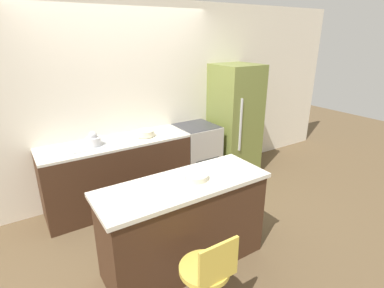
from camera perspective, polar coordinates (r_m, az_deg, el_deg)
The scene contains 10 objects.
ground_plane at distance 4.10m, azimuth -8.05°, elevation -11.90°, with size 14.00×14.00×0.00m, color brown.
wall_back at distance 4.16m, azimuth -12.67°, elevation 7.70°, with size 8.00×0.06×2.60m.
back_counter at distance 4.06m, azimuth -13.83°, elevation -5.46°, with size 1.86×0.58×0.91m.
kitchen_island at distance 2.98m, azimuth -1.47°, elevation -14.96°, with size 1.62×0.60×0.90m.
oven_range at distance 4.55m, azimuth 0.85°, elevation -1.94°, with size 0.57×0.59×0.91m.
refrigerator at distance 4.79m, azimuth 8.12°, elevation 4.36°, with size 0.65×0.68×1.75m.
stool_chair at distance 2.51m, azimuth 2.82°, elevation -24.90°, with size 0.39×0.39×0.84m.
kettle at distance 3.76m, azimuth -18.26°, elevation 0.70°, with size 0.17×0.17×0.18m.
mixing_bowl at distance 3.98m, azimuth -8.87°, elevation 2.06°, with size 0.23×0.23×0.08m.
fruit_bowl at distance 2.80m, azimuth 0.89°, elevation -6.23°, with size 0.22×0.22×0.05m.
Camera 1 is at (-1.39, -3.19, 2.17)m, focal length 28.00 mm.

